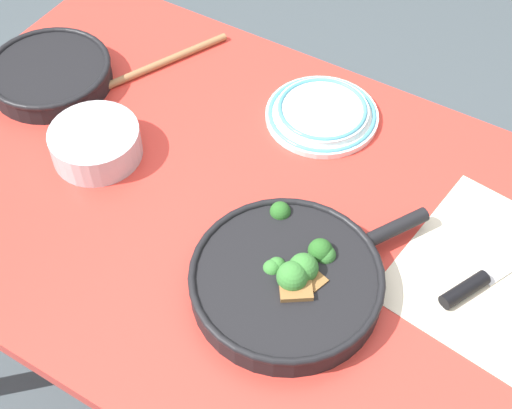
{
  "coord_description": "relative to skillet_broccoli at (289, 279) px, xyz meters",
  "views": [
    {
      "loc": [
        0.38,
        -0.63,
        1.68
      ],
      "look_at": [
        0.0,
        0.0,
        0.77
      ],
      "focal_mm": 50.0,
      "sensor_mm": 36.0,
      "label": 1
    }
  ],
  "objects": [
    {
      "name": "skillet_broccoli",
      "position": [
        0.0,
        0.0,
        0.0
      ],
      "size": [
        0.3,
        0.38,
        0.08
      ],
      "rotation": [
        0.0,
        0.0,
        1.05
      ],
      "color": "black",
      "rests_on": "dining_table_red"
    },
    {
      "name": "dining_table_red",
      "position": [
        -0.12,
        0.1,
        -0.11
      ],
      "size": [
        1.33,
        0.8,
        0.75
      ],
      "color": "red",
      "rests_on": "ground_plane"
    },
    {
      "name": "prep_bowl_steel",
      "position": [
        -0.43,
        0.07,
        0.0
      ],
      "size": [
        0.16,
        0.16,
        0.06
      ],
      "color": "#B7B7BC",
      "rests_on": "dining_table_red"
    },
    {
      "name": "ground_plane",
      "position": [
        -0.12,
        0.1,
        -0.77
      ],
      "size": [
        14.0,
        14.0,
        0.0
      ],
      "primitive_type": "plane",
      "color": "#424C51"
    },
    {
      "name": "dinner_plate_stack",
      "position": [
        -0.13,
        0.36,
        -0.01
      ],
      "size": [
        0.21,
        0.21,
        0.03
      ],
      "color": "white",
      "rests_on": "dining_table_red"
    },
    {
      "name": "skillet_eggs",
      "position": [
        -0.63,
        0.17,
        -0.0
      ],
      "size": [
        0.3,
        0.29,
        0.05
      ],
      "rotation": [
        0.0,
        0.0,
        3.89
      ],
      "color": "black",
      "rests_on": "dining_table_red"
    },
    {
      "name": "wooden_spoon",
      "position": [
        -0.51,
        0.24,
        -0.02
      ],
      "size": [
        0.19,
        0.36,
        0.02
      ],
      "rotation": [
        0.0,
        0.0,
        4.28
      ],
      "color": "#996B42",
      "rests_on": "dining_table_red"
    },
    {
      "name": "grater_knife",
      "position": [
        0.25,
        0.16,
        -0.02
      ],
      "size": [
        0.12,
        0.22,
        0.02
      ],
      "rotation": [
        0.0,
        0.0,
        1.12
      ],
      "color": "silver",
      "rests_on": "dining_table_red"
    }
  ]
}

